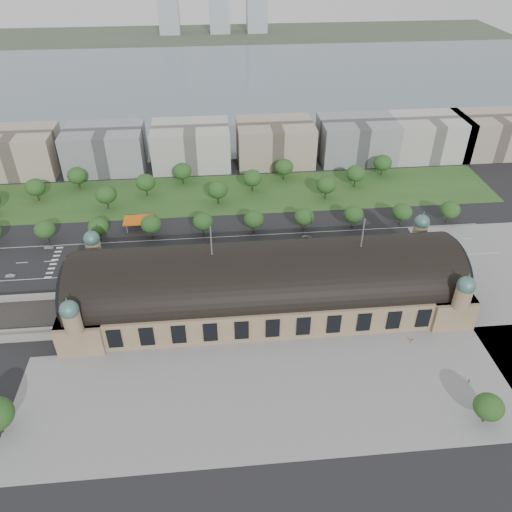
{
  "coord_description": "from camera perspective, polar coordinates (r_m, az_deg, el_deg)",
  "views": [
    {
      "loc": [
        -18.03,
        -148.0,
        129.33
      ],
      "look_at": [
        -2.7,
        13.83,
        14.0
      ],
      "focal_mm": 35.0,
      "sensor_mm": 36.0,
      "label": 1
    }
  ],
  "objects": [
    {
      "name": "parked_car_4",
      "position": [
        218.63,
        -13.89,
        -1.9
      ],
      "size": [
        4.35,
        2.92,
        1.36
      ],
      "primitive_type": "imported",
      "rotation": [
        0.0,
        0.0,
        -1.17
      ],
      "color": "silver",
      "rests_on": "ground"
    },
    {
      "name": "tree_plaza_s",
      "position": [
        169.84,
        25.06,
        -15.36
      ],
      "size": [
        9.0,
        9.0,
        10.64
      ],
      "color": "#2D2116",
      "rests_on": "ground"
    },
    {
      "name": "parked_car_5",
      "position": [
        216.3,
        -9.19,
        -1.63
      ],
      "size": [
        6.35,
        4.54,
        1.61
      ],
      "primitive_type": "imported",
      "rotation": [
        0.0,
        0.0,
        -1.21
      ],
      "color": "gray",
      "rests_on": "ground"
    },
    {
      "name": "tree_belt_11",
      "position": [
        298.58,
        14.3,
        10.28
      ],
      "size": [
        10.4,
        10.4,
        12.48
      ],
      "color": "#2D2116",
      "rests_on": "ground"
    },
    {
      "name": "tree_belt_10",
      "position": [
        282.58,
        11.32,
        9.23
      ],
      "size": [
        10.4,
        10.4,
        12.48
      ],
      "color": "#2D2116",
      "rests_on": "ground"
    },
    {
      "name": "office_5",
      "position": [
        316.98,
        11.41,
        12.94
      ],
      "size": [
        45.0,
        32.0,
        24.0
      ],
      "primitive_type": "cube",
      "color": "gray",
      "rests_on": "ground"
    },
    {
      "name": "tree_row_2",
      "position": [
        241.2,
        -17.57,
        3.19
      ],
      "size": [
        9.6,
        9.6,
        11.52
      ],
      "color": "#2D2116",
      "rests_on": "ground"
    },
    {
      "name": "parked_car_2",
      "position": [
        216.24,
        -9.87,
        -1.76
      ],
      "size": [
        5.19,
        3.54,
        1.39
      ],
      "primitive_type": "imported",
      "rotation": [
        0.0,
        0.0,
        -1.21
      ],
      "color": "#181A45",
      "rests_on": "ground"
    },
    {
      "name": "office_2",
      "position": [
        310.76,
        -16.84,
        11.66
      ],
      "size": [
        45.0,
        32.0,
        24.0
      ],
      "primitive_type": "cube",
      "color": "gray",
      "rests_on": "ground"
    },
    {
      "name": "tree_belt_3",
      "position": [
        266.64,
        -16.79,
        6.71
      ],
      "size": [
        10.4,
        10.4,
        12.48
      ],
      "color": "#2D2116",
      "rests_on": "ground"
    },
    {
      "name": "petrol_station",
      "position": [
        250.5,
        -12.91,
        4.08
      ],
      "size": [
        14.0,
        13.0,
        5.05
      ],
      "color": "#D85D0C",
      "rests_on": "ground"
    },
    {
      "name": "far_shore",
      "position": [
        659.07,
        -4.09,
        23.96
      ],
      "size": [
        700.0,
        120.0,
        0.14
      ],
      "primitive_type": "cube",
      "color": "#44513D",
      "rests_on": "ground"
    },
    {
      "name": "office_6",
      "position": [
        332.31,
        19.08,
        12.77
      ],
      "size": [
        45.0,
        32.0,
        24.0
      ],
      "primitive_type": "cube",
      "color": "#B6B4AD",
      "rests_on": "ground"
    },
    {
      "name": "tree_belt_4",
      "position": [
        273.96,
        -12.51,
        8.21
      ],
      "size": [
        10.4,
        10.4,
        12.48
      ],
      "color": "#2D2116",
      "rests_on": "ground"
    },
    {
      "name": "tree_belt_2",
      "position": [
        291.91,
        -19.79,
        8.66
      ],
      "size": [
        10.4,
        10.4,
        12.48
      ],
      "color": "#2D2116",
      "rests_on": "ground"
    },
    {
      "name": "lake",
      "position": [
        464.73,
        -3.15,
        19.15
      ],
      "size": [
        700.0,
        320.0,
        0.08
      ],
      "primitive_type": "cube",
      "color": "slate",
      "rests_on": "ground"
    },
    {
      "name": "traffic_car_2",
      "position": [
        225.28,
        -11.67,
        -0.31
      ],
      "size": [
        5.05,
        2.51,
        1.38
      ],
      "primitive_type": "imported",
      "rotation": [
        0.0,
        0.0,
        -1.62
      ],
      "color": "black",
      "rests_on": "ground"
    },
    {
      "name": "tree_row_6",
      "position": [
        238.81,
        5.52,
        4.48
      ],
      "size": [
        9.6,
        9.6,
        11.52
      ],
      "color": "#2D2116",
      "rests_on": "ground"
    },
    {
      "name": "tree_belt_9",
      "position": [
        267.5,
        8.03,
        8.03
      ],
      "size": [
        10.4,
        10.4,
        12.48
      ],
      "color": "#2D2116",
      "rests_on": "ground"
    },
    {
      "name": "tree_belt_1",
      "position": [
        287.06,
        -23.92,
        7.2
      ],
      "size": [
        10.4,
        10.4,
        12.48
      ],
      "color": "#2D2116",
      "rests_on": "ground"
    },
    {
      "name": "traffic_car_5",
      "position": [
        236.15,
        5.83,
        2.16
      ],
      "size": [
        4.66,
        2.01,
        1.49
      ],
      "primitive_type": "imported",
      "rotation": [
        0.0,
        0.0,
        1.47
      ],
      "color": "#525459",
      "rests_on": "ground"
    },
    {
      "name": "plaza_south",
      "position": [
        168.31,
        6.4,
        -15.17
      ],
      "size": [
        190.0,
        48.0,
        0.12
      ],
      "primitive_type": "cube",
      "color": "gray",
      "rests_on": "ground"
    },
    {
      "name": "bus_mid",
      "position": [
        221.15,
        0.73,
        0.11
      ],
      "size": [
        12.45,
        3.45,
        3.44
      ],
      "primitive_type": "imported",
      "rotation": [
        0.0,
        0.0,
        1.52
      ],
      "color": "beige",
      "rests_on": "ground"
    },
    {
      "name": "tree_belt_5",
      "position": [
        282.89,
        -8.44,
        9.58
      ],
      "size": [
        10.4,
        10.4,
        12.48
      ],
      "color": "#2D2116",
      "rests_on": "ground"
    },
    {
      "name": "tree_row_3",
      "position": [
        236.99,
        -11.9,
        3.56
      ],
      "size": [
        9.6,
        9.6,
        11.52
      ],
      "color": "#2D2116",
      "rests_on": "ground"
    },
    {
      "name": "traffic_car_6",
      "position": [
        243.71,
        18.08,
        1.58
      ],
      "size": [
        5.9,
        2.83,
        1.62
      ],
      "primitive_type": "imported",
      "rotation": [
        0.0,
        0.0,
        -1.55
      ],
      "color": "silver",
      "rests_on": "ground"
    },
    {
      "name": "parked_car_0",
      "position": [
        221.93,
        -20.24,
        -2.58
      ],
      "size": [
        5.19,
        4.02,
        1.64
      ],
      "primitive_type": "imported",
      "rotation": [
        0.0,
        0.0,
        -1.04
      ],
      "color": "black",
      "rests_on": "ground"
    },
    {
      "name": "bus_east",
      "position": [
        220.04,
        5.64,
        -0.34
      ],
      "size": [
        11.31,
        3.07,
        3.12
      ],
      "primitive_type": "imported",
      "rotation": [
        0.0,
        0.0,
        1.53
      ],
      "color": "beige",
      "rests_on": "ground"
    },
    {
      "name": "traffic_car_4",
      "position": [
        219.91,
        2.42,
        -0.45
      ],
      "size": [
        4.83,
        2.34,
        1.59
      ],
      "primitive_type": "imported",
      "rotation": [
        0.0,
        0.0,
        -1.67
      ],
      "color": "#1A284A",
      "rests_on": "ground"
    },
    {
      "name": "traffic_car_0",
      "position": [
        235.14,
        -26.28,
        -2.0
      ],
      "size": [
        4.25,
        2.0,
        1.41
      ],
      "primitive_type": "imported",
      "rotation": [
        0.0,
        0.0,
        -1.65
      ],
      "color": "silver",
      "rests_on": "ground"
    },
    {
      "name": "tree_row_4",
      "position": [
        235.16,
        -6.09,
        3.91
      ],
      "size": [
        9.6,
        9.6,
        11.52
      ],
      "color": "#2D2116",
      "rests_on": "ground"
    },
    {
      "name": "parked_car_3",
      "position": [
        214.9,
        -13.17,
        -2.47
      ],
      "size": [
        5.06,
        3.45,
        1.6
      ],
      "primitive_type": "imported",
      "rotation": [
        0.0,
        0.0,
        -1.2
      ],
      "color": "#525459",
      "rests_on": "ground"
    },
    {
      "name": "tree_belt_8",
      "position": [
        285.2,
        3.23,
        10.13
      ],
      "size": [
        10.4,
        10.4,
        12.48
      ],
      "color": "#2D2116",
      "rests_on": "ground"
    },
    {
      "name": "office_1",
      "position": [
        324.45,
        -25.64,
        10.67
      ],
      "size": [
        45.0,
        32.0,
        24.0
      ],
      "primitive_type": "cube",
      "color": "tan",
      "rests_on": "ground"
    },
    {
      "name": "office_3",
      "position": [
        304.75,
        -7.42,
        12.42
      ],
      "size": [
        45.0,
        32.0,
        24.0
      ],
      "primitive_type": "cube",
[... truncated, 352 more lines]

